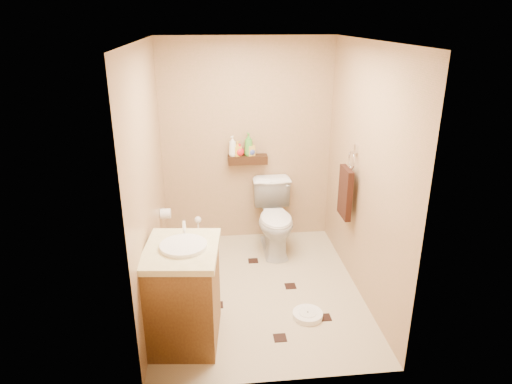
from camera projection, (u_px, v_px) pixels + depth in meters
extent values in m
plane|color=#BFB08C|center=(259.00, 289.00, 4.62)|extent=(2.50, 2.50, 0.00)
cube|color=tan|center=(247.00, 143.00, 5.35)|extent=(2.00, 0.04, 2.40)
cube|color=tan|center=(280.00, 240.00, 3.03)|extent=(2.00, 0.04, 2.40)
cube|color=tan|center=(148.00, 182.00, 4.09)|extent=(0.04, 2.50, 2.40)
cube|color=tan|center=(364.00, 174.00, 4.29)|extent=(0.04, 2.50, 2.40)
cube|color=silver|center=(259.00, 41.00, 3.76)|extent=(2.00, 2.50, 0.02)
cube|color=#37220F|center=(248.00, 160.00, 5.34)|extent=(0.46, 0.14, 0.10)
cube|color=black|center=(217.00, 305.00, 4.37)|extent=(0.11, 0.11, 0.01)
cube|color=black|center=(290.00, 286.00, 4.67)|extent=(0.11, 0.11, 0.01)
cube|color=black|center=(280.00, 338.00, 3.92)|extent=(0.11, 0.11, 0.01)
cube|color=black|center=(208.00, 263.00, 5.11)|extent=(0.11, 0.11, 0.01)
cube|color=black|center=(325.00, 317.00, 4.19)|extent=(0.11, 0.11, 0.01)
cube|color=black|center=(253.00, 261.00, 5.16)|extent=(0.11, 0.11, 0.01)
imported|color=white|center=(275.00, 218.00, 5.28)|extent=(0.45, 0.79, 0.81)
cube|color=brown|center=(184.00, 297.00, 3.79)|extent=(0.61, 0.72, 0.82)
cube|color=#F7EFB2|center=(181.00, 250.00, 3.64)|extent=(0.65, 0.77, 0.05)
cylinder|color=white|center=(184.00, 247.00, 3.63)|extent=(0.38, 0.38, 0.05)
cylinder|color=silver|center=(184.00, 227.00, 3.82)|extent=(0.03, 0.03, 0.13)
cylinder|color=white|center=(308.00, 315.00, 4.19)|extent=(0.34, 0.34, 0.05)
cylinder|color=white|center=(308.00, 312.00, 4.18)|extent=(0.17, 0.17, 0.01)
cylinder|color=#1A6864|center=(199.00, 249.00, 5.30)|extent=(0.11, 0.11, 0.12)
cylinder|color=white|center=(198.00, 232.00, 5.22)|extent=(0.02, 0.02, 0.34)
sphere|color=white|center=(198.00, 220.00, 5.16)|extent=(0.08, 0.08, 0.08)
cube|color=silver|center=(356.00, 149.00, 4.46)|extent=(0.03, 0.06, 0.08)
torus|color=silver|center=(352.00, 160.00, 4.49)|extent=(0.02, 0.19, 0.19)
cube|color=#361610|center=(345.00, 193.00, 4.61)|extent=(0.06, 0.30, 0.52)
cylinder|color=white|center=(166.00, 214.00, 4.92)|extent=(0.11, 0.11, 0.11)
cylinder|color=silver|center=(161.00, 209.00, 4.89)|extent=(0.04, 0.02, 0.02)
imported|color=white|center=(233.00, 146.00, 5.26)|extent=(0.12, 0.12, 0.24)
imported|color=gold|center=(237.00, 148.00, 5.28)|extent=(0.10, 0.10, 0.18)
imported|color=red|center=(239.00, 150.00, 5.29)|extent=(0.16, 0.16, 0.15)
imported|color=green|center=(249.00, 144.00, 5.28)|extent=(0.13, 0.13, 0.27)
imported|color=gold|center=(251.00, 148.00, 5.29)|extent=(0.11, 0.11, 0.18)
imported|color=#4455AB|center=(251.00, 150.00, 5.30)|extent=(0.13, 0.13, 0.14)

